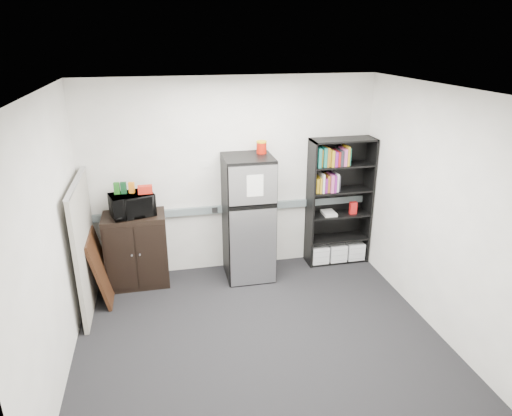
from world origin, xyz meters
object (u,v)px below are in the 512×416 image
Objects in this scene: bookshelf at (339,203)px; refrigerator at (248,218)px; cabinet at (137,250)px; microwave at (132,205)px; cubicle_partition at (85,246)px.

bookshelf is 1.37m from refrigerator.
microwave is at bearing -90.00° from cabinet.
bookshelf is 2.89m from cabinet.
cubicle_partition is at bearing -170.16° from refrigerator.
cubicle_partition is 2.10m from refrigerator.
cubicle_partition is at bearing -160.58° from microwave.
bookshelf is at bearing 1.29° from cabinet.
refrigerator is at bearing -18.61° from microwave.
bookshelf is 3.46m from cubicle_partition.
cabinet is at bearing 73.83° from microwave.
refrigerator is (1.50, -0.08, 0.36)m from cabinet.
microwave reaches higher than cabinet.
bookshelf is 1.14× the size of cubicle_partition.
cubicle_partition is 3.06× the size of microwave.
cabinet is 0.65m from microwave.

